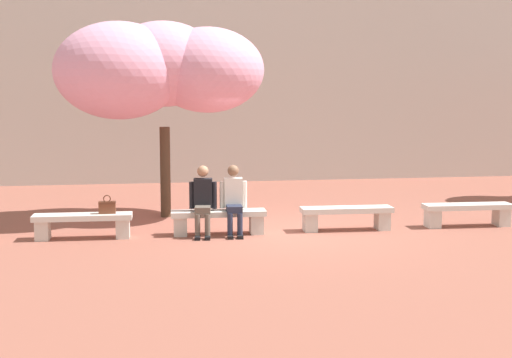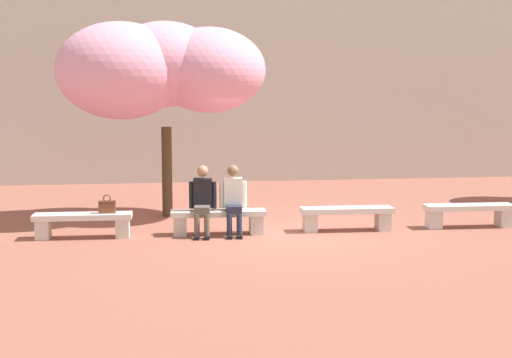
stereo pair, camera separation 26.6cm
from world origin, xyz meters
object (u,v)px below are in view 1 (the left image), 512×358
(person_seated_left, at_px, (203,198))
(handbag, at_px, (107,206))
(stone_bench_center, at_px, (219,218))
(person_seated_right, at_px, (234,197))
(stone_bench_near_east, at_px, (346,215))
(stone_bench_near_west, at_px, (83,222))
(cherry_tree_main, at_px, (160,69))
(stone_bench_east_end, at_px, (467,211))

(person_seated_left, xyz_separation_m, handbag, (-1.73, 0.05, -0.12))
(stone_bench_center, relative_size, person_seated_right, 1.37)
(stone_bench_center, distance_m, stone_bench_near_east, 2.46)
(stone_bench_center, xyz_separation_m, person_seated_right, (0.28, -0.05, 0.40))
(stone_bench_near_west, xyz_separation_m, cherry_tree_main, (1.47, 1.90, 2.80))
(stone_bench_near_west, relative_size, person_seated_right, 1.37)
(stone_bench_center, bearing_deg, stone_bench_east_end, 0.00)
(stone_bench_east_end, relative_size, person_seated_left, 1.37)
(stone_bench_near_west, bearing_deg, stone_bench_center, 0.00)
(stone_bench_near_west, height_order, stone_bench_near_east, same)
(stone_bench_near_east, height_order, handbag, handbag)
(stone_bench_near_east, distance_m, person_seated_right, 2.22)
(stone_bench_near_east, xyz_separation_m, cherry_tree_main, (-3.44, 1.90, 2.80))
(stone_bench_near_west, height_order, stone_bench_east_end, same)
(stone_bench_near_east, distance_m, cherry_tree_main, 4.83)
(stone_bench_near_east, height_order, person_seated_left, person_seated_left)
(person_seated_left, relative_size, person_seated_right, 1.00)
(stone_bench_center, height_order, handbag, handbag)
(person_seated_left, height_order, person_seated_right, same)
(stone_bench_near_east, bearing_deg, cherry_tree_main, 151.14)
(person_seated_left, bearing_deg, stone_bench_near_east, 1.10)
(person_seated_left, distance_m, person_seated_right, 0.57)
(stone_bench_near_east, relative_size, stone_bench_east_end, 1.00)
(cherry_tree_main, bearing_deg, stone_bench_east_end, -17.82)
(stone_bench_near_west, distance_m, handbag, 0.52)
(person_seated_right, bearing_deg, stone_bench_near_west, 178.88)
(stone_bench_near_west, height_order, person_seated_right, person_seated_right)
(stone_bench_center, distance_m, stone_bench_east_end, 4.92)
(stone_bench_near_east, bearing_deg, handbag, -179.93)
(stone_bench_near_west, distance_m, stone_bench_near_east, 4.92)
(stone_bench_near_west, distance_m, cherry_tree_main, 3.69)
(stone_bench_east_end, bearing_deg, cherry_tree_main, 162.18)
(stone_bench_near_west, bearing_deg, stone_bench_east_end, 0.00)
(stone_bench_near_east, xyz_separation_m, person_seated_left, (-2.75, -0.05, 0.40))
(stone_bench_east_end, distance_m, handbag, 6.94)
(handbag, relative_size, cherry_tree_main, 0.08)
(stone_bench_east_end, xyz_separation_m, person_seated_right, (-4.64, -0.05, 0.40))
(person_seated_right, height_order, handbag, person_seated_right)
(person_seated_right, bearing_deg, stone_bench_east_end, 0.66)
(handbag, height_order, cherry_tree_main, cherry_tree_main)
(cherry_tree_main, bearing_deg, stone_bench_near_east, -28.86)
(stone_bench_east_end, distance_m, person_seated_right, 4.66)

